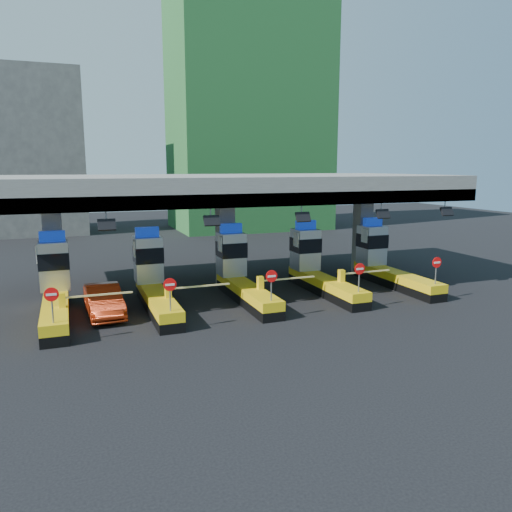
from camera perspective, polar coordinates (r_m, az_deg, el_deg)
name	(u,v)px	position (r m, az deg, el deg)	size (l,w,h in m)	color
ground	(241,298)	(29.15, -1.72, -4.79)	(120.00, 120.00, 0.00)	black
toll_canopy	(225,190)	(30.92, -3.53, 7.58)	(28.00, 12.09, 7.00)	slate
toll_lane_far_left	(55,288)	(27.63, -21.99, -3.40)	(4.43, 8.00, 4.16)	black
toll_lane_left	(153,280)	(27.92, -11.68, -2.72)	(4.43, 8.00, 4.16)	black
toll_lane_center	(239,273)	(29.08, -1.91, -2.00)	(4.43, 8.00, 4.16)	black
toll_lane_right	(316,267)	(31.01, 6.87, -1.29)	(4.43, 8.00, 4.16)	black
toll_lane_far_right	(384,262)	(33.59, 14.46, -0.66)	(4.43, 8.00, 4.16)	black
bg_building_scaffold	(248,112)	(62.66, -0.90, 16.12)	(18.00, 12.00, 28.00)	#1E5926
bg_building_concrete	(18,153)	(62.85, -25.59, 10.56)	(14.00, 10.00, 18.00)	#4C4C49
red_car	(104,301)	(26.76, -17.00, -4.89)	(1.65, 4.73, 1.56)	#AA280D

